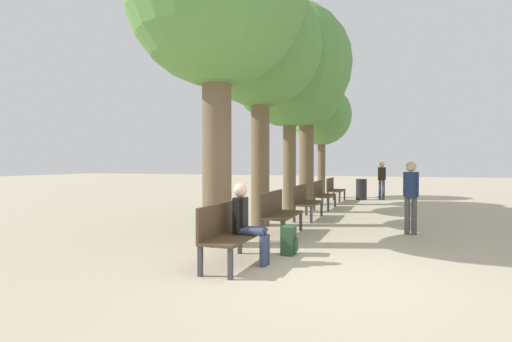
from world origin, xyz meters
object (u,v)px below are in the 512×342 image
bench_row_4 (334,188)px  pedestrian_mid (411,193)px  backpack (289,241)px  person_seated (247,221)px  bench_row_3 (322,193)px  tree_row_2 (290,66)px  bench_row_2 (305,200)px  bench_row_1 (278,211)px  trash_bin (361,189)px  tree_row_1 (260,48)px  pedestrian_near (382,178)px  tree_row_4 (322,116)px  bench_row_0 (229,230)px  tree_row_3 (307,95)px

bench_row_4 → pedestrian_mid: bearing=-68.4°
backpack → person_seated: bearing=-118.7°
bench_row_3 → tree_row_2: (-0.78, -1.24, 3.98)m
bench_row_2 → person_seated: (0.24, -5.00, 0.13)m
person_seated → backpack: bearing=61.3°
bench_row_1 → pedestrian_mid: 2.85m
trash_bin → bench_row_3: bearing=-104.6°
tree_row_1 → trash_bin: (1.74, 7.66, -3.88)m
pedestrian_near → trash_bin: (-0.79, -0.36, -0.46)m
tree_row_2 → tree_row_4: 5.49m
bench_row_4 → pedestrian_mid: size_ratio=0.97×
bench_row_4 → tree_row_2: bearing=-101.7°
bench_row_1 → pedestrian_mid: bearing=21.0°
bench_row_2 → tree_row_4: bearing=96.7°
bench_row_3 → bench_row_0: bearing=-90.0°
backpack → tree_row_2: bearing=104.8°
tree_row_4 → bench_row_3: bearing=-79.3°
bench_row_4 → bench_row_0: bearing=-90.0°
bench_row_4 → tree_row_4: size_ratio=0.31×
backpack → pedestrian_mid: size_ratio=0.30×
tree_row_2 → pedestrian_near: bearing=64.4°
bench_row_3 → tree_row_3: 3.73m
pedestrian_near → bench_row_4: bearing=-139.9°
tree_row_1 → bench_row_0: bearing=-78.0°
bench_row_2 → bench_row_4: 5.12m
backpack → tree_row_4: bearing=97.6°
tree_row_3 → pedestrian_mid: size_ratio=3.47×
bench_row_3 → backpack: bearing=-84.3°
tree_row_1 → tree_row_4: size_ratio=1.20×
bench_row_1 → pedestrian_near: pedestrian_near is taller
bench_row_0 → tree_row_1: 5.34m
bench_row_1 → pedestrian_near: bearing=79.2°
bench_row_1 → person_seated: (0.24, -2.44, 0.13)m
bench_row_3 → pedestrian_near: bearing=66.6°
pedestrian_near → tree_row_3: bearing=-131.3°
bench_row_0 → bench_row_2: (0.00, 5.12, 0.00)m
bench_row_2 → tree_row_4: size_ratio=0.31×
person_seated → bench_row_4: bearing=91.4°
tree_row_4 → bench_row_4: bearing=-63.9°
bench_row_4 → tree_row_1: tree_row_1 is taller
bench_row_2 → bench_row_3: same height
backpack → trash_bin: size_ratio=0.56×
bench_row_2 → bench_row_4: size_ratio=1.00×
backpack → bench_row_1: bearing=112.5°
bench_row_0 → bench_row_4: bearing=90.0°
tree_row_4 → backpack: size_ratio=10.33×
bench_row_2 → pedestrian_near: (1.74, 6.59, 0.37)m
bench_row_0 → backpack: bearing=53.6°
bench_row_3 → pedestrian_near: pedestrian_near is taller
bench_row_4 → tree_row_4: 3.51m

